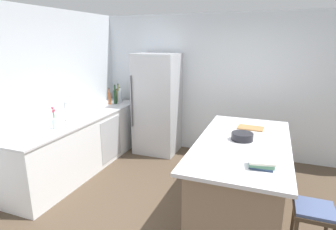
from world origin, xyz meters
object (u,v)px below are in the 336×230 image
object	(u,v)px
olive_oil_bottle	(118,94)
cookbook_stack	(261,164)
refrigerator	(157,104)
bar_stool	(313,218)
vinegar_bottle	(109,98)
sink_faucet	(66,111)
flower_vase	(54,122)
mixing_bowl	(242,136)
kitchen_island	(241,176)
wine_bottle	(115,96)
cutting_board	(250,128)
soda_bottle	(120,96)
whiskey_bottle	(116,96)

from	to	relation	value
olive_oil_bottle	cookbook_stack	xyz separation A→B (m)	(2.93, -2.30, -0.08)
refrigerator	bar_stool	world-z (taller)	refrigerator
vinegar_bottle	sink_faucet	bearing A→B (deg)	-89.68
bar_stool	olive_oil_bottle	world-z (taller)	olive_oil_bottle
refrigerator	flower_vase	size ratio (longest dim) A/B	5.92
refrigerator	flower_vase	bearing A→B (deg)	-113.41
cookbook_stack	mixing_bowl	size ratio (longest dim) A/B	1.01
cookbook_stack	kitchen_island	bearing A→B (deg)	109.73
bar_stool	flower_vase	xyz separation A→B (m)	(-3.29, 0.35, 0.49)
bar_stool	cookbook_stack	size ratio (longest dim) A/B	2.40
refrigerator	wine_bottle	distance (m)	0.86
cutting_board	wine_bottle	bearing A→B (deg)	163.45
flower_vase	olive_oil_bottle	world-z (taller)	olive_oil_bottle
wine_bottle	mixing_bowl	bearing A→B (deg)	-26.69
mixing_bowl	cookbook_stack	bearing A→B (deg)	-70.20
refrigerator	vinegar_bottle	size ratio (longest dim) A/B	5.98
vinegar_bottle	mixing_bowl	distance (m)	2.91
refrigerator	soda_bottle	bearing A→B (deg)	-177.16
flower_vase	vinegar_bottle	size ratio (longest dim) A/B	1.01
mixing_bowl	wine_bottle	bearing A→B (deg)	153.31
olive_oil_bottle	whiskey_bottle	xyz separation A→B (m)	(0.00, -0.08, -0.04)
whiskey_bottle	cutting_board	world-z (taller)	whiskey_bottle
kitchen_island	sink_faucet	distance (m)	2.73
bar_stool	soda_bottle	size ratio (longest dim) A/B	2.05
sink_faucet	whiskey_bottle	xyz separation A→B (m)	(-0.02, 1.52, -0.06)
mixing_bowl	cutting_board	size ratio (longest dim) A/B	0.75
bar_stool	flower_vase	size ratio (longest dim) A/B	2.01
olive_oil_bottle	wine_bottle	size ratio (longest dim) A/B	0.93
refrigerator	wine_bottle	bearing A→B (deg)	-170.75
refrigerator	cutting_board	xyz separation A→B (m)	(1.80, -0.92, 0.00)
soda_bottle	cookbook_stack	xyz separation A→B (m)	(2.79, -2.11, -0.06)
kitchen_island	mixing_bowl	bearing A→B (deg)	110.61
bar_stool	cutting_board	xyz separation A→B (m)	(-0.70, 1.27, 0.42)
flower_vase	cookbook_stack	distance (m)	2.81
sink_faucet	olive_oil_bottle	world-z (taller)	olive_oil_bottle
whiskey_bottle	vinegar_bottle	size ratio (longest dim) A/B	0.81
olive_oil_bottle	soda_bottle	xyz separation A→B (m)	(0.14, -0.18, -0.01)
olive_oil_bottle	sink_faucet	bearing A→B (deg)	-89.19
vinegar_bottle	cookbook_stack	world-z (taller)	vinegar_bottle
whiskey_bottle	cookbook_stack	xyz separation A→B (m)	(2.93, -2.21, -0.04)
mixing_bowl	olive_oil_bottle	bearing A→B (deg)	149.46
cookbook_stack	flower_vase	bearing A→B (deg)	173.57
vinegar_bottle	cookbook_stack	xyz separation A→B (m)	(2.91, -1.93, -0.06)
bar_stool	soda_bottle	world-z (taller)	soda_bottle
kitchen_island	bar_stool	world-z (taller)	kitchen_island
flower_vase	mixing_bowl	bearing A→B (deg)	9.12
flower_vase	kitchen_island	bearing A→B (deg)	7.81
cookbook_stack	wine_bottle	bearing A→B (deg)	144.58
soda_bottle	vinegar_bottle	size ratio (longest dim) A/B	0.99
sink_faucet	soda_bottle	size ratio (longest dim) A/B	0.96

